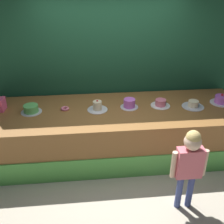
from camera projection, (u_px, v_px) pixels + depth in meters
name	position (u px, v px, depth m)	size (l,w,h in m)	color
ground_plane	(118.00, 177.00, 4.09)	(12.00, 12.00, 0.00)	#BCB29E
stage_platform	(114.00, 132.00, 4.48)	(4.29, 1.35, 0.82)	brown
curtain_backdrop	(109.00, 56.00, 4.66)	(4.62, 0.08, 2.97)	#19472D
child_figure	(190.00, 160.00, 3.24)	(0.45, 0.21, 1.17)	#3F4C8C
donut	(65.00, 109.00, 4.28)	(0.13, 0.13, 0.04)	pink
cake_far_left	(31.00, 109.00, 4.19)	(0.32, 0.32, 0.12)	silver
cake_left	(97.00, 106.00, 4.26)	(0.32, 0.32, 0.18)	silver
cake_center_left	(129.00, 104.00, 4.33)	(0.29, 0.29, 0.15)	silver
cake_center_right	(161.00, 103.00, 4.39)	(0.32, 0.32, 0.11)	white
cake_right	(193.00, 105.00, 4.36)	(0.36, 0.36, 0.11)	silver
cake_far_right	(221.00, 100.00, 4.48)	(0.36, 0.36, 0.17)	silver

